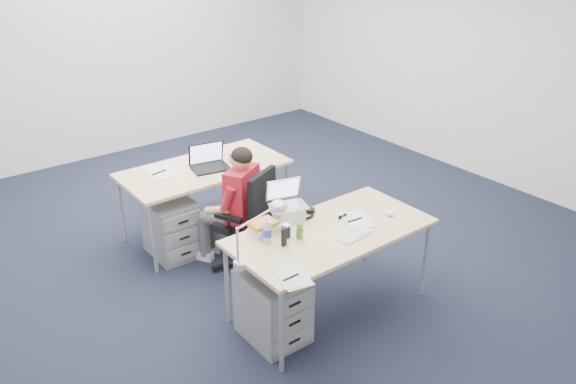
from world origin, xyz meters
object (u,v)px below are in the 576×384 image
(computer_mouse, at_px, (389,213))
(desk_lamp, at_px, (254,235))
(desk_far, at_px, (205,171))
(cordless_phone, at_px, (284,237))
(silver_laptop, at_px, (289,202))
(office_chair, at_px, (247,239))
(seated_person, at_px, (230,206))
(book_stack, at_px, (264,227))
(drawer_pedestal_near, at_px, (273,306))
(can_koozie, at_px, (286,231))
(wireless_keyboard, at_px, (355,235))
(sunglasses, at_px, (342,217))
(headphones, at_px, (303,213))
(desk_near, at_px, (331,235))
(far_cup, at_px, (232,157))
(drawer_pedestal_far, at_px, (171,228))
(dark_laptop, at_px, (210,157))
(bear_figurine, at_px, (300,230))
(water_bottle, at_px, (267,230))

(computer_mouse, bearing_deg, desk_lamp, -159.63)
(desk_far, relative_size, cordless_phone, 11.10)
(silver_laptop, bearing_deg, desk_lamp, -132.13)
(cordless_phone, relative_size, desk_lamp, 0.33)
(office_chair, relative_size, desk_lamp, 2.22)
(seated_person, distance_m, book_stack, 0.85)
(drawer_pedestal_near, height_order, can_koozie, can_koozie)
(silver_laptop, xyz_separation_m, wireless_keyboard, (0.23, -0.53, -0.14))
(seated_person, bearing_deg, sunglasses, -95.18)
(headphones, bearing_deg, desk_lamp, -153.33)
(desk_near, xyz_separation_m, far_cup, (0.14, 1.64, 0.10))
(desk_near, xyz_separation_m, can_koozie, (-0.34, 0.13, 0.10))
(drawer_pedestal_far, bearing_deg, sunglasses, -60.73)
(sunglasses, xyz_separation_m, dark_laptop, (-0.33, 1.52, 0.12))
(desk_lamp, bearing_deg, seated_person, 86.97)
(desk_near, height_order, drawer_pedestal_near, desk_near)
(bear_figurine, bearing_deg, dark_laptop, 103.62)
(drawer_pedestal_far, bearing_deg, office_chair, -54.61)
(computer_mouse, bearing_deg, far_cup, 127.12)
(desk_far, relative_size, office_chair, 1.64)
(book_stack, bearing_deg, headphones, 5.22)
(headphones, relative_size, dark_laptop, 0.66)
(book_stack, bearing_deg, drawer_pedestal_far, 97.94)
(wireless_keyboard, bearing_deg, drawer_pedestal_near, 158.94)
(desk_near, bearing_deg, headphones, 93.34)
(desk_near, distance_m, computer_mouse, 0.56)
(seated_person, relative_size, far_cup, 11.21)
(can_koozie, bearing_deg, book_stack, 123.32)
(sunglasses, xyz_separation_m, desk_lamp, (-0.94, -0.11, 0.21))
(drawer_pedestal_near, relative_size, computer_mouse, 5.56)
(desk_far, relative_size, far_cup, 15.60)
(water_bottle, height_order, far_cup, water_bottle)
(desk_near, distance_m, desk_lamp, 0.78)
(silver_laptop, relative_size, book_stack, 1.41)
(office_chair, relative_size, silver_laptop, 3.21)
(desk_near, height_order, wireless_keyboard, wireless_keyboard)
(drawer_pedestal_near, height_order, wireless_keyboard, wireless_keyboard)
(headphones, relative_size, can_koozie, 2.17)
(drawer_pedestal_near, bearing_deg, desk_near, 0.82)
(cordless_phone, bearing_deg, desk_far, 65.76)
(can_koozie, relative_size, book_stack, 0.49)
(desk_lamp, distance_m, dark_laptop, 1.75)
(sunglasses, bearing_deg, office_chair, 112.82)
(headphones, bearing_deg, computer_mouse, -35.94)
(desk_far, relative_size, drawer_pedestal_far, 2.91)
(drawer_pedestal_far, distance_m, dark_laptop, 0.77)
(office_chair, bearing_deg, drawer_pedestal_near, -137.15)
(drawer_pedestal_near, height_order, computer_mouse, computer_mouse)
(drawer_pedestal_far, distance_m, desk_lamp, 1.72)
(silver_laptop, xyz_separation_m, headphones, (0.13, -0.03, -0.13))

